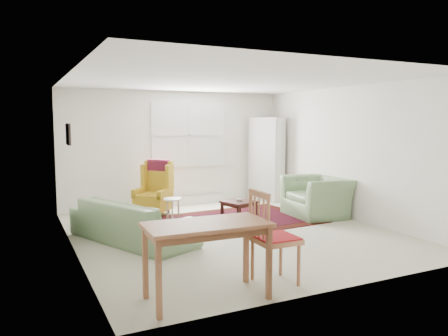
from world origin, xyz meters
name	(u,v)px	position (x,y,z in m)	size (l,w,h in m)	color
room	(227,156)	(0.02, 0.21, 1.26)	(5.04, 5.54, 2.51)	beige
rug	(228,220)	(0.30, 0.75, 0.02)	(3.22, 2.07, 0.03)	black
sofa	(133,213)	(-1.62, 0.18, 0.44)	(2.19, 0.86, 0.88)	#68885A
armchair	(317,193)	(2.07, 0.41, 0.46)	(1.18, 1.03, 0.92)	#68885A
wingback_chair	(153,188)	(-0.78, 1.91, 0.54)	(0.62, 0.66, 1.08)	#B9911C
coffee_table	(239,212)	(0.39, 0.50, 0.21)	(0.52, 0.52, 0.42)	#3A1612
stool	(173,210)	(-0.64, 1.14, 0.22)	(0.33, 0.33, 0.45)	white
cabinet	(267,159)	(2.10, 2.35, 0.97)	(0.41, 0.77, 1.93)	white
desk	(207,261)	(-1.47, -2.35, 0.40)	(1.27, 0.64, 0.80)	#A26741
desk_chair	(275,237)	(-0.60, -2.28, 0.54)	(0.47, 0.47, 1.08)	#A26741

